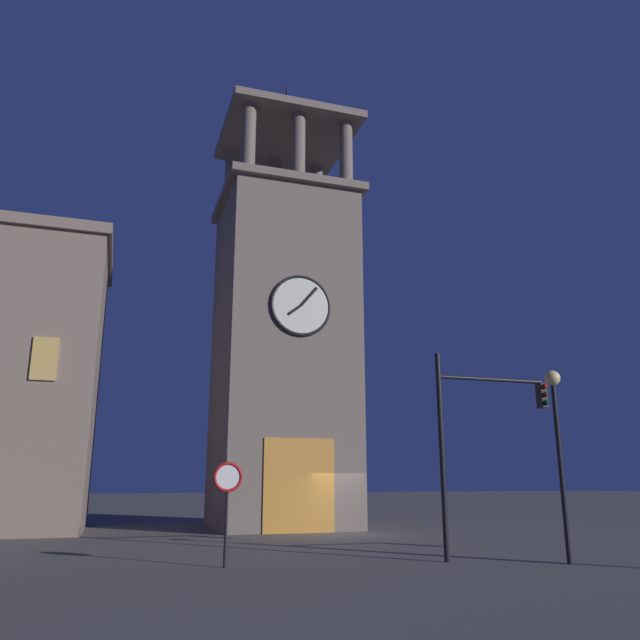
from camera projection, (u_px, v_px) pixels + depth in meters
name	position (u px, v px, depth m)	size (l,w,h in m)	color
ground_plane	(347.00, 534.00, 26.22)	(200.00, 200.00, 0.00)	#56544F
clocktower	(283.00, 344.00, 31.67)	(6.97, 6.81, 23.88)	#75665B
traffic_signal_mid	(477.00, 424.00, 18.39)	(3.77, 0.41, 5.83)	black
street_lamp	(557.00, 426.00, 17.56)	(0.44, 0.44, 5.24)	black
no_horn_sign	(228.00, 485.00, 16.44)	(0.78, 0.14, 2.65)	black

